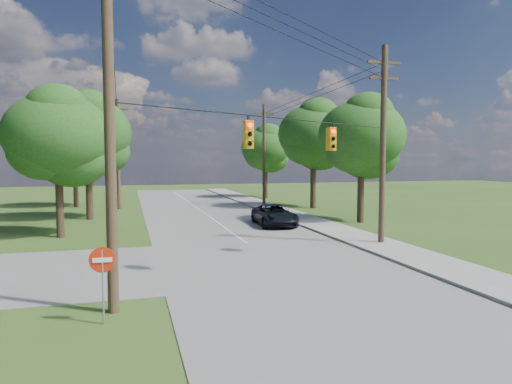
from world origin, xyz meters
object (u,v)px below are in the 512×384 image
object	(u,v)px
pole_sw	(109,101)
pole_ne	(383,142)
pole_north_w	(118,153)
do_not_enter_sign	(102,267)
car_main_north	(274,215)
pole_north_e	(264,154)

from	to	relation	value
pole_sw	pole_ne	xyz separation A→B (m)	(13.50, 7.60, -0.76)
pole_north_w	do_not_enter_sign	xyz separation A→B (m)	(0.16, -30.53, -3.54)
do_not_enter_sign	car_main_north	bearing A→B (deg)	59.62
pole_sw	do_not_enter_sign	world-z (taller)	pole_sw
pole_north_w	car_main_north	size ratio (longest dim) A/B	1.94
pole_ne	pole_north_e	bearing A→B (deg)	90.00
do_not_enter_sign	pole_north_e	bearing A→B (deg)	67.27
pole_ne	pole_north_w	size ratio (longest dim) A/B	1.05
do_not_enter_sign	pole_ne	bearing A→B (deg)	33.34
pole_sw	pole_north_e	distance (m)	32.55
car_main_north	do_not_enter_sign	xyz separation A→B (m)	(-10.34, -16.62, 0.84)
pole_north_w	pole_north_e	bearing A→B (deg)	0.00
pole_north_e	car_main_north	xyz separation A→B (m)	(-3.40, -13.91, -4.38)
pole_sw	pole_north_e	size ratio (longest dim) A/B	1.20
pole_north_e	pole_ne	bearing A→B (deg)	-90.00
pole_north_e	do_not_enter_sign	distance (m)	33.66
pole_north_w	do_not_enter_sign	size ratio (longest dim) A/B	4.64
pole_sw	pole_ne	bearing A→B (deg)	29.38
pole_ne	pole_north_e	distance (m)	22.00
pole_north_e	pole_north_w	bearing A→B (deg)	180.00
pole_north_w	pole_ne	bearing A→B (deg)	-57.71
pole_north_w	car_main_north	distance (m)	17.97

